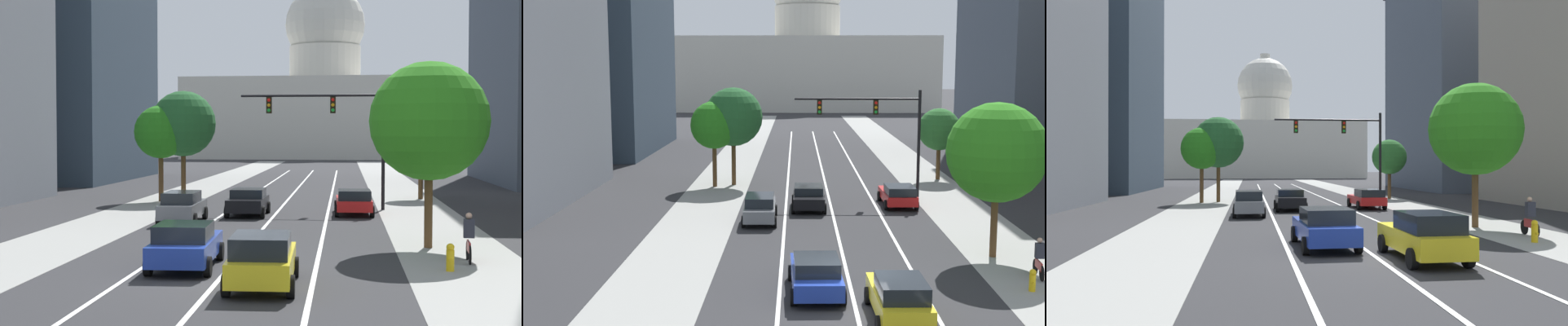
% 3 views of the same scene
% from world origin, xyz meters
% --- Properties ---
extents(ground_plane, '(400.00, 400.00, 0.00)m').
position_xyz_m(ground_plane, '(0.00, 40.00, 0.00)').
color(ground_plane, '#2B2B2D').
extents(sidewalk_left, '(4.35, 130.00, 0.01)m').
position_xyz_m(sidewalk_left, '(-7.86, 35.00, 0.01)').
color(sidewalk_left, gray).
rests_on(sidewalk_left, ground).
extents(sidewalk_right, '(4.35, 130.00, 0.01)m').
position_xyz_m(sidewalk_right, '(7.86, 35.00, 0.01)').
color(sidewalk_right, gray).
rests_on(sidewalk_right, ground).
extents(lane_stripe_left, '(0.16, 90.00, 0.01)m').
position_xyz_m(lane_stripe_left, '(-2.85, 25.00, 0.01)').
color(lane_stripe_left, white).
rests_on(lane_stripe_left, ground).
extents(lane_stripe_center, '(0.16, 90.00, 0.01)m').
position_xyz_m(lane_stripe_center, '(0.00, 25.00, 0.01)').
color(lane_stripe_center, white).
rests_on(lane_stripe_center, ground).
extents(lane_stripe_right, '(0.16, 90.00, 0.01)m').
position_xyz_m(lane_stripe_right, '(2.85, 25.00, 0.01)').
color(lane_stripe_right, white).
rests_on(lane_stripe_right, ground).
extents(office_tower_far_left, '(22.60, 22.79, 33.10)m').
position_xyz_m(office_tower_far_left, '(-27.71, 49.20, 16.58)').
color(office_tower_far_left, '#334251').
rests_on(office_tower_far_left, ground).
extents(office_tower_far_right, '(16.78, 24.26, 30.08)m').
position_xyz_m(office_tower_far_right, '(24.89, 48.75, 15.08)').
color(office_tower_far_right, '#4C5666').
rests_on(office_tower_far_right, ground).
extents(capitol_building, '(49.90, 29.69, 33.52)m').
position_xyz_m(capitol_building, '(0.00, 122.53, 9.95)').
color(capitol_building, beige).
rests_on(capitol_building, ground).
extents(car_red, '(2.16, 4.58, 1.41)m').
position_xyz_m(car_red, '(4.27, 19.42, 0.75)').
color(car_red, red).
rests_on(car_red, ground).
extents(car_blue, '(2.23, 4.64, 1.52)m').
position_xyz_m(car_blue, '(-1.42, 2.03, 0.79)').
color(car_blue, '#1E389E').
rests_on(car_blue, ground).
extents(car_gray, '(2.01, 4.69, 1.56)m').
position_xyz_m(car_gray, '(-4.27, 14.83, 0.82)').
color(car_gray, slate).
rests_on(car_gray, ground).
extents(car_yellow, '(2.07, 4.54, 1.59)m').
position_xyz_m(car_yellow, '(1.43, -0.85, 0.82)').
color(car_yellow, yellow).
rests_on(car_yellow, ground).
extents(car_black, '(2.12, 4.17, 1.45)m').
position_xyz_m(car_black, '(-1.42, 18.43, 0.77)').
color(car_black, black).
rests_on(car_black, ground).
extents(traffic_signal_mast, '(8.42, 0.39, 7.25)m').
position_xyz_m(traffic_signal_mast, '(3.42, 22.26, 5.17)').
color(traffic_signal_mast, black).
rests_on(traffic_signal_mast, ground).
extents(fire_hydrant, '(0.26, 0.35, 0.91)m').
position_xyz_m(fire_hydrant, '(7.16, 2.38, 0.46)').
color(fire_hydrant, yellow).
rests_on(fire_hydrant, ground).
extents(cyclist, '(0.38, 1.70, 1.72)m').
position_xyz_m(cyclist, '(8.02, 4.21, 0.85)').
color(cyclist, black).
rests_on(cyclist, ground).
extents(street_tree_mid_right, '(3.27, 3.27, 5.58)m').
position_xyz_m(street_tree_mid_right, '(8.90, 30.09, 3.92)').
color(street_tree_mid_right, '#51381E').
rests_on(street_tree_mid_right, ground).
extents(street_tree_near_right, '(4.61, 4.61, 7.23)m').
position_xyz_m(street_tree_near_right, '(7.00, 7.49, 4.91)').
color(street_tree_near_right, '#51381E').
rests_on(street_tree_near_right, ground).
extents(street_tree_mid_left, '(4.34, 4.34, 7.27)m').
position_xyz_m(street_tree_mid_left, '(-6.86, 27.25, 5.09)').
color(street_tree_mid_left, '#51381E').
rests_on(street_tree_mid_left, ground).
extents(street_tree_near_left, '(3.48, 3.48, 6.29)m').
position_xyz_m(street_tree_near_left, '(-8.20, 26.49, 4.53)').
color(street_tree_near_left, '#51381E').
rests_on(street_tree_near_left, ground).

